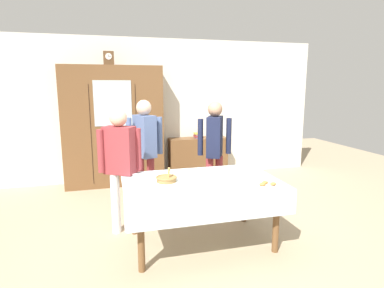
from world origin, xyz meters
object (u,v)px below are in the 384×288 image
(bread_basket, at_px, (166,179))
(spoon_near_left, at_px, (202,171))
(mantel_clock, at_px, (109,58))
(person_behind_table_left, at_px, (120,160))
(person_beside_shelf, at_px, (145,144))
(bookshelf_low, at_px, (198,158))
(dining_table, at_px, (202,189))
(tea_cup_far_left, at_px, (192,183))
(pastry_plate, at_px, (267,185))
(wall_cabinet, at_px, (114,127))
(tea_cup_near_left, at_px, (149,182))
(tea_cup_far_right, at_px, (136,177))
(spoon_front_edge, at_px, (188,178))
(person_by_cabinet, at_px, (215,144))
(tea_cup_front_edge, at_px, (212,173))
(tea_cup_near_right, at_px, (239,177))
(tea_cup_back_edge, at_px, (237,172))
(spoon_far_right, at_px, (204,189))
(book_stack, at_px, (198,135))

(bread_basket, distance_m, spoon_near_left, 0.60)
(mantel_clock, distance_m, person_behind_table_left, 2.45)
(person_beside_shelf, bearing_deg, bookshelf_low, 49.46)
(dining_table, distance_m, bread_basket, 0.42)
(dining_table, height_order, person_beside_shelf, person_beside_shelf)
(tea_cup_far_left, xyz_separation_m, pastry_plate, (0.78, -0.24, -0.02))
(wall_cabinet, relative_size, tea_cup_near_left, 16.68)
(tea_cup_far_right, distance_m, spoon_front_edge, 0.59)
(tea_cup_far_left, distance_m, person_by_cabinet, 1.37)
(dining_table, height_order, tea_cup_near_left, tea_cup_near_left)
(tea_cup_front_edge, bearing_deg, bookshelf_low, 77.89)
(tea_cup_near_right, bearing_deg, mantel_clock, 117.69)
(mantel_clock, bearing_deg, tea_cup_back_edge, -59.85)
(mantel_clock, distance_m, person_beside_shelf, 1.93)
(spoon_front_edge, height_order, person_behind_table_left, person_behind_table_left)
(tea_cup_near_left, distance_m, person_by_cabinet, 1.52)
(person_beside_shelf, height_order, person_behind_table_left, person_beside_shelf)
(mantel_clock, bearing_deg, tea_cup_front_edge, -64.96)
(bread_basket, height_order, spoon_front_edge, bread_basket)
(dining_table, distance_m, wall_cabinet, 2.77)
(spoon_front_edge, bearing_deg, person_by_cabinet, 55.04)
(tea_cup_far_left, xyz_separation_m, spoon_near_left, (0.27, 0.54, -0.02))
(mantel_clock, bearing_deg, wall_cabinet, 1.12)
(wall_cabinet, height_order, bookshelf_low, wall_cabinet)
(dining_table, height_order, bookshelf_low, bookshelf_low)
(bookshelf_low, distance_m, tea_cup_far_right, 2.80)
(tea_cup_far_left, xyz_separation_m, person_by_cabinet, (0.67, 1.19, 0.18))
(person_by_cabinet, bearing_deg, tea_cup_back_edge, -91.87)
(tea_cup_far_right, bearing_deg, tea_cup_far_left, -34.63)
(spoon_front_edge, relative_size, person_behind_table_left, 0.08)
(tea_cup_near_left, relative_size, person_beside_shelf, 0.08)
(person_beside_shelf, bearing_deg, pastry_plate, -55.08)
(tea_cup_near_right, relative_size, person_by_cabinet, 0.08)
(person_behind_table_left, bearing_deg, tea_cup_near_left, -61.57)
(tea_cup_far_left, bearing_deg, spoon_far_right, -57.22)
(tea_cup_far_right, bearing_deg, pastry_plate, -24.93)
(bread_basket, relative_size, person_by_cabinet, 0.15)
(tea_cup_near_right, relative_size, spoon_front_edge, 1.09)
(spoon_near_left, bearing_deg, person_behind_table_left, 172.28)
(tea_cup_near_right, bearing_deg, book_stack, 84.27)
(spoon_front_edge, xyz_separation_m, person_beside_shelf, (-0.36, 1.09, 0.22))
(dining_table, relative_size, person_beside_shelf, 1.08)
(tea_cup_back_edge, bearing_deg, tea_cup_near_right, -103.81)
(mantel_clock, relative_size, tea_cup_near_right, 1.85)
(tea_cup_far_left, bearing_deg, person_by_cabinet, 60.72)
(book_stack, bearing_deg, person_behind_table_left, -127.10)
(pastry_plate, bearing_deg, tea_cup_far_right, 155.07)
(tea_cup_front_edge, bearing_deg, mantel_clock, 115.04)
(bread_basket, relative_size, person_behind_table_left, 0.16)
(spoon_near_left, bearing_deg, wall_cabinet, 115.13)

